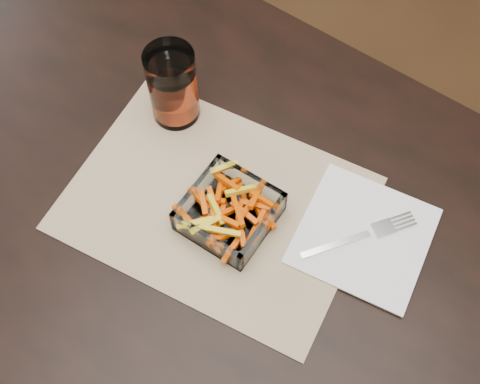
% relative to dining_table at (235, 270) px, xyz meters
% --- Properties ---
extents(dining_table, '(1.60, 0.90, 0.75)m').
position_rel_dining_table_xyz_m(dining_table, '(0.00, 0.00, 0.00)').
color(dining_table, black).
rests_on(dining_table, ground).
extents(placemat, '(0.50, 0.40, 0.00)m').
position_rel_dining_table_xyz_m(placemat, '(-0.07, 0.05, 0.09)').
color(placemat, tan).
rests_on(placemat, dining_table).
extents(glass_bowl, '(0.13, 0.13, 0.05)m').
position_rel_dining_table_xyz_m(glass_bowl, '(-0.04, 0.04, 0.11)').
color(glass_bowl, white).
rests_on(glass_bowl, placemat).
extents(tumbler, '(0.08, 0.08, 0.14)m').
position_rel_dining_table_xyz_m(tumbler, '(-0.23, 0.15, 0.16)').
color(tumbler, white).
rests_on(tumbler, placemat).
extents(napkin, '(0.22, 0.22, 0.00)m').
position_rel_dining_table_xyz_m(napkin, '(0.15, 0.13, 0.09)').
color(napkin, white).
rests_on(napkin, placemat).
extents(fork, '(0.12, 0.16, 0.00)m').
position_rel_dining_table_xyz_m(fork, '(0.15, 0.13, 0.10)').
color(fork, silver).
rests_on(fork, napkin).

